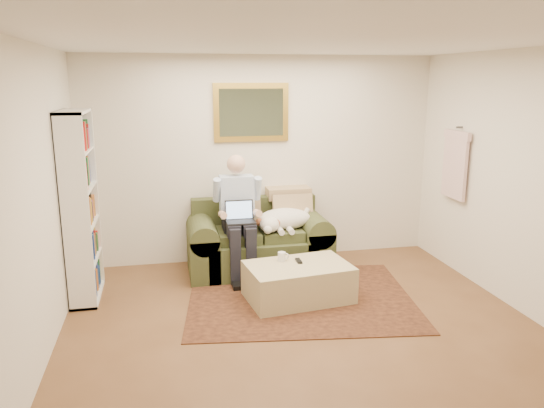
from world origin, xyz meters
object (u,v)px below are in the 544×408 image
object	(u,v)px
laptop	(240,216)
bookshelf	(80,207)
sofa	(258,247)
seated_man	(239,218)
sleeping_dog	(284,219)
coffee_mug	(282,257)
ottoman	(298,282)

from	to	relation	value
laptop	bookshelf	distance (m)	1.75
sofa	seated_man	distance (m)	0.52
sleeping_dog	coffee_mug	size ratio (longest dim) A/B	7.04
laptop	ottoman	size ratio (longest dim) A/B	0.31
laptop	ottoman	distance (m)	1.08
sofa	laptop	bearing A→B (deg)	-138.98
seated_man	bookshelf	distance (m)	1.76
sleeping_dog	bookshelf	bearing A→B (deg)	-171.33
sofa	bookshelf	bearing A→B (deg)	-167.59
laptop	ottoman	xyz separation A→B (m)	(0.51, -0.77, -0.56)
seated_man	sleeping_dog	distance (m)	0.57
coffee_mug	bookshelf	size ratio (longest dim) A/B	0.05
coffee_mug	seated_man	bearing A→B (deg)	117.67
seated_man	coffee_mug	distance (m)	0.82
ottoman	coffee_mug	xyz separation A→B (m)	(-0.15, 0.15, 0.25)
sofa	laptop	distance (m)	0.57
laptop	sofa	bearing A→B (deg)	41.02
coffee_mug	laptop	bearing A→B (deg)	120.13
laptop	ottoman	bearing A→B (deg)	-56.71
sofa	sleeping_dog	bearing A→B (deg)	-15.74
sofa	bookshelf	world-z (taller)	bookshelf
seated_man	sleeping_dog	xyz separation A→B (m)	(0.56, 0.07, -0.07)
seated_man	sleeping_dog	bearing A→B (deg)	7.13
sleeping_dog	coffee_mug	distance (m)	0.81
bookshelf	sleeping_dog	bearing A→B (deg)	8.67
laptop	coffee_mug	size ratio (longest dim) A/B	3.32
coffee_mug	ottoman	bearing A→B (deg)	-46.03
seated_man	bookshelf	bearing A→B (deg)	-170.83
seated_man	sleeping_dog	size ratio (longest dim) A/B	2.04
seated_man	ottoman	world-z (taller)	seated_man
seated_man	bookshelf	world-z (taller)	bookshelf
seated_man	laptop	world-z (taller)	seated_man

